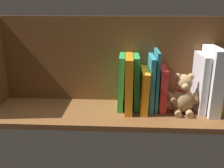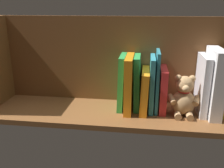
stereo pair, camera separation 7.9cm
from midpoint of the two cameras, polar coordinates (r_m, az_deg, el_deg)
ground_plane at (r=106.04cm, az=2.16°, el=-6.58°), size 106.12×29.55×2.20cm
shelf_back_panel at (r=111.54cm, az=2.93°, el=5.55°), size 106.12×1.50×37.99cm
book_0 at (r=111.04cm, az=25.94°, el=-0.62°), size 3.12×14.15×22.03cm
dictionary_thick_white at (r=107.17cm, az=24.36°, el=0.27°), size 4.54×18.26×26.61cm
book_1 at (r=107.54cm, az=22.01°, el=-0.17°), size 2.64×16.12×23.77cm
teddy_bear at (r=103.76cm, az=18.30°, el=-3.07°), size 13.46×10.54×16.58cm
book_2 at (r=106.10cm, az=13.68°, el=-1.20°), size 2.76×15.09×18.06cm
book_3 at (r=105.14cm, az=12.44°, el=0.69°), size 1.28×14.38×24.95cm
book_4 at (r=104.91cm, az=11.28°, el=0.07°), size 1.86×15.23×22.63cm
book_5 at (r=104.50cm, az=9.63°, el=-1.48°), size 3.51×17.58×17.28cm
book_6 at (r=105.45cm, az=7.95°, el=0.33°), size 2.96×13.64×22.66cm
book_7 at (r=103.35cm, az=6.16°, el=0.11°), size 3.05×18.00×22.86cm
book_8 at (r=105.20cm, az=4.47°, el=0.47°), size 2.91×14.38×22.88cm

